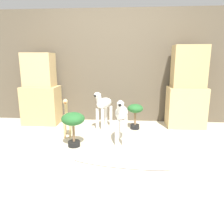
% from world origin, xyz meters
% --- Properties ---
extents(ground_plane, '(14.00, 14.00, 0.00)m').
position_xyz_m(ground_plane, '(0.00, 0.00, 0.00)').
color(ground_plane, beige).
extents(wall_back, '(6.40, 0.08, 2.20)m').
position_xyz_m(wall_back, '(0.00, 1.67, 1.10)').
color(wall_back, brown).
rests_on(wall_back, ground_plane).
extents(rock_pillar_left, '(0.69, 0.47, 1.37)m').
position_xyz_m(rock_pillar_left, '(-1.40, 1.31, 0.62)').
color(rock_pillar_left, tan).
rests_on(rock_pillar_left, ground_plane).
extents(rock_pillar_right, '(0.69, 0.47, 1.50)m').
position_xyz_m(rock_pillar_right, '(1.40, 1.31, 0.69)').
color(rock_pillar_right, tan).
rests_on(rock_pillar_right, ground_plane).
extents(zebra_right, '(0.21, 0.54, 0.70)m').
position_xyz_m(zebra_right, '(0.22, 0.37, 0.44)').
color(zebra_right, white).
rests_on(zebra_right, ground_plane).
extents(zebra_left, '(0.35, 0.54, 0.70)m').
position_xyz_m(zebra_left, '(-0.14, 1.08, 0.44)').
color(zebra_left, white).
rests_on(zebra_left, ground_plane).
extents(giraffe_figurine, '(0.20, 0.42, 0.67)m').
position_xyz_m(giraffe_figurine, '(-0.67, 0.56, 0.34)').
color(giraffe_figurine, tan).
rests_on(giraffe_figurine, ground_plane).
extents(potted_palm_front, '(0.28, 0.28, 0.47)m').
position_xyz_m(potted_palm_front, '(0.45, 1.07, 0.33)').
color(potted_palm_front, black).
rests_on(potted_palm_front, ground_plane).
extents(potted_palm_back, '(0.34, 0.34, 0.51)m').
position_xyz_m(potted_palm_back, '(-0.47, 0.17, 0.38)').
color(potted_palm_back, black).
rests_on(potted_palm_back, ground_plane).
extents(surfboard, '(1.28, 0.42, 0.07)m').
position_xyz_m(surfboard, '(0.23, -0.33, 0.01)').
color(surfboard, silver).
rests_on(surfboard, ground_plane).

